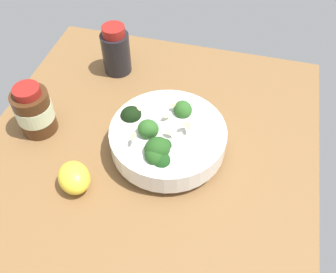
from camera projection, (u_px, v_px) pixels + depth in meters
ground_plane at (152, 146)px, 77.46cm from camera, size 66.02×66.02×4.39cm
bowl_of_broccoli at (167, 138)px, 70.85cm from camera, size 22.10×22.20×9.49cm
lemon_wedge at (74, 178)px, 66.63cm from camera, size 8.80×8.75×4.97cm
bottle_tall at (34, 111)px, 73.77cm from camera, size 7.40×7.40×11.11cm
bottle_short at (116, 51)px, 85.68cm from camera, size 6.49×6.49×11.82cm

